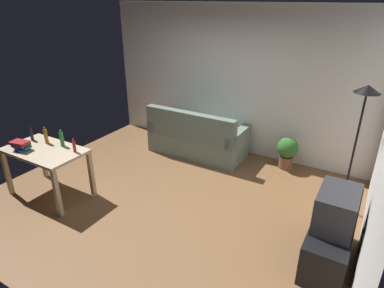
% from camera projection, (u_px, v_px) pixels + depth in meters
% --- Properties ---
extents(ground_plane, '(5.20, 4.40, 0.02)m').
position_uv_depth(ground_plane, '(169.00, 201.00, 4.93)').
color(ground_plane, brown).
extents(wall_rear, '(5.20, 0.10, 2.70)m').
position_uv_depth(wall_rear, '(234.00, 81.00, 6.09)').
color(wall_rear, white).
rests_on(wall_rear, ground_plane).
extents(couch, '(1.79, 0.84, 0.92)m').
position_uv_depth(couch, '(197.00, 139.00, 6.24)').
color(couch, slate).
rests_on(couch, ground_plane).
extents(tv_stand, '(0.44, 1.10, 0.48)m').
position_uv_depth(tv_stand, '(329.00, 243.00, 3.72)').
color(tv_stand, black).
rests_on(tv_stand, ground_plane).
extents(tv, '(0.41, 0.60, 0.44)m').
position_uv_depth(tv, '(337.00, 209.00, 3.53)').
color(tv, '#2D2D33').
rests_on(tv, tv_stand).
extents(torchiere_lamp, '(0.32, 0.32, 1.81)m').
position_uv_depth(torchiere_lamp, '(362.00, 116.00, 4.13)').
color(torchiere_lamp, black).
rests_on(torchiere_lamp, ground_plane).
extents(desk, '(1.20, 0.71, 0.76)m').
position_uv_depth(desk, '(46.00, 156.00, 4.81)').
color(desk, '#C6B28E').
rests_on(desk, ground_plane).
extents(potted_plant, '(0.36, 0.36, 0.57)m').
position_uv_depth(potted_plant, '(287.00, 151.00, 5.72)').
color(potted_plant, brown).
rests_on(potted_plant, ground_plane).
extents(bottle_dark, '(0.05, 0.05, 0.22)m').
position_uv_depth(bottle_dark, '(31.00, 134.00, 5.03)').
color(bottle_dark, black).
rests_on(bottle_dark, desk).
extents(bottle_amber, '(0.05, 0.05, 0.26)m').
position_uv_depth(bottle_amber, '(46.00, 136.00, 4.92)').
color(bottle_amber, '#9E6019').
rests_on(bottle_amber, desk).
extents(bottle_green, '(0.06, 0.06, 0.26)m').
position_uv_depth(bottle_green, '(62.00, 139.00, 4.82)').
color(bottle_green, '#1E722D').
rests_on(bottle_green, desk).
extents(bottle_red, '(0.04, 0.04, 0.21)m').
position_uv_depth(bottle_red, '(74.00, 146.00, 4.65)').
color(bottle_red, '#AD2323').
rests_on(bottle_red, desk).
extents(book_stack, '(0.28, 0.21, 0.14)m').
position_uv_depth(book_stack, '(21.00, 145.00, 4.72)').
color(book_stack, navy).
rests_on(book_stack, desk).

